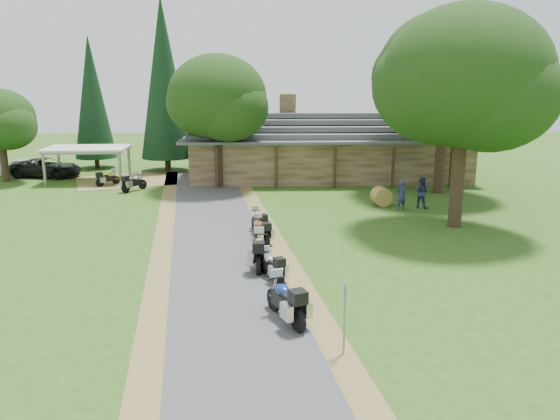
{
  "coord_description": "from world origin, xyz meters",
  "views": [
    {
      "loc": [
        1.18,
        -17.21,
        7.23
      ],
      "look_at": [
        1.87,
        6.35,
        1.6
      ],
      "focal_mm": 35.0,
      "sensor_mm": 36.0,
      "label": 1
    }
  ],
  "objects_px": {
    "motorcycle_row_d": "(262,229)",
    "motorcycle_row_e": "(259,221)",
    "lodge": "(328,145)",
    "motorcycle_carport_a": "(108,177)",
    "motorcycle_carport_b": "(134,182)",
    "motorcycle_row_b": "(271,264)",
    "hay_bale": "(381,196)",
    "car_white_sedan": "(28,164)",
    "car_dark_suv": "(46,163)",
    "carport": "(88,164)",
    "motorcycle_row_a": "(285,299)",
    "motorcycle_row_c": "(259,250)"
  },
  "relations": [
    {
      "from": "motorcycle_row_d",
      "to": "motorcycle_row_e",
      "type": "relative_size",
      "value": 0.99
    },
    {
      "from": "lodge",
      "to": "motorcycle_carport_a",
      "type": "bearing_deg",
      "value": -168.79
    },
    {
      "from": "motorcycle_carport_b",
      "to": "motorcycle_row_b",
      "type": "bearing_deg",
      "value": -115.84
    },
    {
      "from": "motorcycle_row_b",
      "to": "hay_bale",
      "type": "height_order",
      "value": "motorcycle_row_b"
    },
    {
      "from": "car_white_sedan",
      "to": "lodge",
      "type": "bearing_deg",
      "value": -104.68
    },
    {
      "from": "car_white_sedan",
      "to": "car_dark_suv",
      "type": "relative_size",
      "value": 0.91
    },
    {
      "from": "carport",
      "to": "motorcycle_carport_a",
      "type": "relative_size",
      "value": 3.45
    },
    {
      "from": "motorcycle_row_a",
      "to": "car_white_sedan",
      "type": "bearing_deg",
      "value": 11.32
    },
    {
      "from": "carport",
      "to": "car_dark_suv",
      "type": "bearing_deg",
      "value": 150.31
    },
    {
      "from": "motorcycle_row_c",
      "to": "hay_bale",
      "type": "relative_size",
      "value": 1.97
    },
    {
      "from": "car_white_sedan",
      "to": "hay_bale",
      "type": "height_order",
      "value": "car_white_sedan"
    },
    {
      "from": "motorcycle_carport_b",
      "to": "car_dark_suv",
      "type": "bearing_deg",
      "value": 90.63
    },
    {
      "from": "car_white_sedan",
      "to": "motorcycle_row_e",
      "type": "bearing_deg",
      "value": -144.66
    },
    {
      "from": "motorcycle_row_d",
      "to": "motorcycle_carport_a",
      "type": "distance_m",
      "value": 17.79
    },
    {
      "from": "lodge",
      "to": "carport",
      "type": "xyz_separation_m",
      "value": [
        -17.63,
        -1.42,
        -1.2
      ]
    },
    {
      "from": "carport",
      "to": "motorcycle_row_a",
      "type": "height_order",
      "value": "carport"
    },
    {
      "from": "car_dark_suv",
      "to": "motorcycle_carport_a",
      "type": "height_order",
      "value": "car_dark_suv"
    },
    {
      "from": "car_white_sedan",
      "to": "motorcycle_carport_a",
      "type": "relative_size",
      "value": 3.07
    },
    {
      "from": "car_dark_suv",
      "to": "motorcycle_row_b",
      "type": "relative_size",
      "value": 3.39
    },
    {
      "from": "motorcycle_row_b",
      "to": "motorcycle_carport_b",
      "type": "bearing_deg",
      "value": 1.91
    },
    {
      "from": "car_dark_suv",
      "to": "motorcycle_row_e",
      "type": "relative_size",
      "value": 3.15
    },
    {
      "from": "car_dark_suv",
      "to": "motorcycle_row_d",
      "type": "bearing_deg",
      "value": -126.54
    },
    {
      "from": "motorcycle_row_d",
      "to": "motorcycle_row_e",
      "type": "height_order",
      "value": "motorcycle_row_e"
    },
    {
      "from": "motorcycle_row_d",
      "to": "motorcycle_carport_a",
      "type": "bearing_deg",
      "value": 19.85
    },
    {
      "from": "motorcycle_row_a",
      "to": "carport",
      "type": "bearing_deg",
      "value": 5.24
    },
    {
      "from": "carport",
      "to": "hay_bale",
      "type": "height_order",
      "value": "carport"
    },
    {
      "from": "car_dark_suv",
      "to": "motorcycle_row_e",
      "type": "bearing_deg",
      "value": -124.23
    },
    {
      "from": "lodge",
      "to": "hay_bale",
      "type": "bearing_deg",
      "value": -78.17
    },
    {
      "from": "lodge",
      "to": "carport",
      "type": "bearing_deg",
      "value": -175.38
    },
    {
      "from": "motorcycle_carport_b",
      "to": "motorcycle_row_e",
      "type": "bearing_deg",
      "value": -105.19
    },
    {
      "from": "lodge",
      "to": "car_dark_suv",
      "type": "distance_m",
      "value": 21.49
    },
    {
      "from": "motorcycle_row_c",
      "to": "motorcycle_carport_b",
      "type": "bearing_deg",
      "value": 28.92
    },
    {
      "from": "motorcycle_row_b",
      "to": "motorcycle_row_c",
      "type": "height_order",
      "value": "motorcycle_row_c"
    },
    {
      "from": "carport",
      "to": "hay_bale",
      "type": "xyz_separation_m",
      "value": [
        19.71,
        -8.52,
        -0.71
      ]
    },
    {
      "from": "car_white_sedan",
      "to": "motorcycle_carport_a",
      "type": "xyz_separation_m",
      "value": [
        7.38,
        -4.5,
        -0.28
      ]
    },
    {
      "from": "motorcycle_row_d",
      "to": "motorcycle_carport_b",
      "type": "distance_m",
      "value": 14.81
    },
    {
      "from": "lodge",
      "to": "motorcycle_row_d",
      "type": "bearing_deg",
      "value": -106.01
    },
    {
      "from": "lodge",
      "to": "motorcycle_carport_a",
      "type": "relative_size",
      "value": 12.78
    },
    {
      "from": "motorcycle_carport_b",
      "to": "carport",
      "type": "bearing_deg",
      "value": 84.07
    },
    {
      "from": "car_white_sedan",
      "to": "car_dark_suv",
      "type": "xyz_separation_m",
      "value": [
        1.74,
        -0.84,
        0.23
      ]
    },
    {
      "from": "motorcycle_row_e",
      "to": "motorcycle_row_a",
      "type": "bearing_deg",
      "value": 167.15
    },
    {
      "from": "car_white_sedan",
      "to": "motorcycle_carport_b",
      "type": "height_order",
      "value": "car_white_sedan"
    },
    {
      "from": "motorcycle_row_a",
      "to": "motorcycle_row_c",
      "type": "bearing_deg",
      "value": -14.02
    },
    {
      "from": "carport",
      "to": "car_dark_suv",
      "type": "relative_size",
      "value": 1.02
    },
    {
      "from": "motorcycle_row_c",
      "to": "motorcycle_carport_b",
      "type": "distance_m",
      "value": 17.71
    },
    {
      "from": "car_dark_suv",
      "to": "carport",
      "type": "bearing_deg",
      "value": -106.5
    },
    {
      "from": "motorcycle_row_e",
      "to": "car_dark_suv",
      "type": "bearing_deg",
      "value": 27.19
    },
    {
      "from": "motorcycle_carport_b",
      "to": "hay_bale",
      "type": "height_order",
      "value": "motorcycle_carport_b"
    },
    {
      "from": "lodge",
      "to": "car_white_sedan",
      "type": "xyz_separation_m",
      "value": [
        -23.18,
        1.36,
        -1.59
      ]
    },
    {
      "from": "motorcycle_row_d",
      "to": "motorcycle_row_a",
      "type": "bearing_deg",
      "value": 167.28
    }
  ]
}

